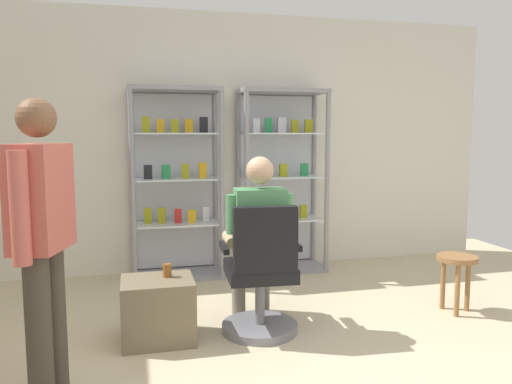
{
  "coord_description": "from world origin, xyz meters",
  "views": [
    {
      "loc": [
        -0.97,
        -2.32,
        1.45
      ],
      "look_at": [
        -0.05,
        1.43,
        1.0
      ],
      "focal_mm": 35.24,
      "sensor_mm": 36.0,
      "label": 1
    }
  ],
  "objects_px": {
    "wooden_stool": "(457,268)",
    "display_cabinet_right": "(280,179)",
    "office_chair": "(261,281)",
    "seated_shopkeeper": "(257,233)",
    "standing_customer": "(42,234)",
    "display_cabinet_left": "(176,182)",
    "tea_glass": "(167,270)",
    "storage_crate": "(158,310)"
  },
  "relations": [
    {
      "from": "display_cabinet_right",
      "to": "office_chair",
      "type": "xyz_separation_m",
      "value": [
        -0.64,
        -1.69,
        -0.57
      ]
    },
    {
      "from": "display_cabinet_left",
      "to": "standing_customer",
      "type": "bearing_deg",
      "value": -110.73
    },
    {
      "from": "storage_crate",
      "to": "tea_glass",
      "type": "height_order",
      "value": "tea_glass"
    },
    {
      "from": "display_cabinet_left",
      "to": "display_cabinet_right",
      "type": "relative_size",
      "value": 1.0
    },
    {
      "from": "display_cabinet_right",
      "to": "display_cabinet_left",
      "type": "bearing_deg",
      "value": -179.96
    },
    {
      "from": "storage_crate",
      "to": "standing_customer",
      "type": "distance_m",
      "value": 1.18
    },
    {
      "from": "display_cabinet_left",
      "to": "standing_customer",
      "type": "distance_m",
      "value": 2.5
    },
    {
      "from": "office_chair",
      "to": "standing_customer",
      "type": "height_order",
      "value": "standing_customer"
    },
    {
      "from": "storage_crate",
      "to": "seated_shopkeeper",
      "type": "bearing_deg",
      "value": 7.2
    },
    {
      "from": "display_cabinet_right",
      "to": "standing_customer",
      "type": "relative_size",
      "value": 1.17
    },
    {
      "from": "office_chair",
      "to": "seated_shopkeeper",
      "type": "relative_size",
      "value": 0.74
    },
    {
      "from": "office_chair",
      "to": "display_cabinet_right",
      "type": "bearing_deg",
      "value": 69.14
    },
    {
      "from": "seated_shopkeeper",
      "to": "wooden_stool",
      "type": "bearing_deg",
      "value": -3.38
    },
    {
      "from": "wooden_stool",
      "to": "display_cabinet_right",
      "type": "bearing_deg",
      "value": 121.85
    },
    {
      "from": "display_cabinet_left",
      "to": "wooden_stool",
      "type": "bearing_deg",
      "value": -37.6
    },
    {
      "from": "standing_customer",
      "to": "wooden_stool",
      "type": "height_order",
      "value": "standing_customer"
    },
    {
      "from": "display_cabinet_right",
      "to": "tea_glass",
      "type": "bearing_deg",
      "value": -129.55
    },
    {
      "from": "wooden_stool",
      "to": "tea_glass",
      "type": "bearing_deg",
      "value": 178.79
    },
    {
      "from": "display_cabinet_left",
      "to": "display_cabinet_right",
      "type": "distance_m",
      "value": 1.1
    },
    {
      "from": "tea_glass",
      "to": "standing_customer",
      "type": "bearing_deg",
      "value": -131.9
    },
    {
      "from": "office_chair",
      "to": "wooden_stool",
      "type": "height_order",
      "value": "office_chair"
    },
    {
      "from": "display_cabinet_left",
      "to": "seated_shopkeeper",
      "type": "relative_size",
      "value": 1.47
    },
    {
      "from": "office_chair",
      "to": "storage_crate",
      "type": "height_order",
      "value": "office_chair"
    },
    {
      "from": "standing_customer",
      "to": "storage_crate",
      "type": "bearing_deg",
      "value": 49.54
    },
    {
      "from": "display_cabinet_left",
      "to": "wooden_stool",
      "type": "height_order",
      "value": "display_cabinet_left"
    },
    {
      "from": "seated_shopkeeper",
      "to": "tea_glass",
      "type": "height_order",
      "value": "seated_shopkeeper"
    },
    {
      "from": "display_cabinet_left",
      "to": "tea_glass",
      "type": "relative_size",
      "value": 20.57
    },
    {
      "from": "wooden_stool",
      "to": "seated_shopkeeper",
      "type": "bearing_deg",
      "value": 176.62
    },
    {
      "from": "storage_crate",
      "to": "display_cabinet_right",
      "type": "bearing_deg",
      "value": 49.73
    },
    {
      "from": "display_cabinet_right",
      "to": "office_chair",
      "type": "relative_size",
      "value": 1.98
    },
    {
      "from": "seated_shopkeeper",
      "to": "standing_customer",
      "type": "xyz_separation_m",
      "value": [
        -1.35,
        -0.81,
        0.22
      ]
    },
    {
      "from": "display_cabinet_right",
      "to": "storage_crate",
      "type": "relative_size",
      "value": 3.82
    },
    {
      "from": "seated_shopkeeper",
      "to": "storage_crate",
      "type": "relative_size",
      "value": 2.59
    },
    {
      "from": "display_cabinet_left",
      "to": "office_chair",
      "type": "xyz_separation_m",
      "value": [
        0.46,
        -1.69,
        -0.57
      ]
    },
    {
      "from": "office_chair",
      "to": "wooden_stool",
      "type": "distance_m",
      "value": 1.66
    },
    {
      "from": "standing_customer",
      "to": "display_cabinet_right",
      "type": "bearing_deg",
      "value": 49.67
    },
    {
      "from": "office_chair",
      "to": "standing_customer",
      "type": "xyz_separation_m",
      "value": [
        -1.34,
        -0.65,
        0.54
      ]
    },
    {
      "from": "standing_customer",
      "to": "display_cabinet_left",
      "type": "bearing_deg",
      "value": 69.27
    },
    {
      "from": "standing_customer",
      "to": "wooden_stool",
      "type": "relative_size",
      "value": 3.48
    },
    {
      "from": "seated_shopkeeper",
      "to": "display_cabinet_right",
      "type": "bearing_deg",
      "value": 67.47
    },
    {
      "from": "display_cabinet_left",
      "to": "storage_crate",
      "type": "bearing_deg",
      "value": -99.6
    },
    {
      "from": "storage_crate",
      "to": "office_chair",
      "type": "bearing_deg",
      "value": -5.43
    }
  ]
}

